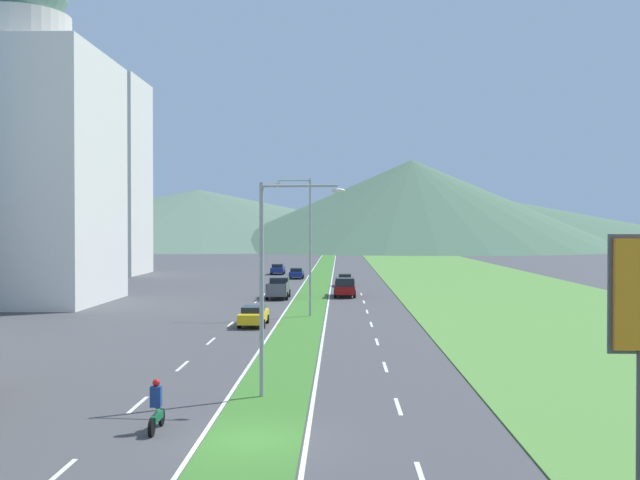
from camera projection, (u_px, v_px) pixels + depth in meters
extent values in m
plane|color=#424244|center=(253.00, 442.00, 24.24)|extent=(600.00, 600.00, 0.00)
cube|color=#387028|center=(315.00, 290.00, 84.21)|extent=(3.20, 240.00, 0.06)
cube|color=#518438|center=(498.00, 290.00, 83.67)|extent=(24.00, 240.00, 0.06)
cube|color=silver|center=(58.00, 474.00, 21.00)|extent=(0.16, 2.80, 0.01)
cube|color=silver|center=(138.00, 405.00, 29.31)|extent=(0.16, 2.80, 0.01)
cube|color=silver|center=(182.00, 366.00, 37.62)|extent=(0.16, 2.80, 0.01)
cube|color=silver|center=(211.00, 341.00, 45.93)|extent=(0.16, 2.80, 0.01)
cube|color=silver|center=(231.00, 324.00, 54.24)|extent=(0.16, 2.80, 0.01)
cube|color=silver|center=(245.00, 311.00, 62.55)|extent=(0.16, 2.80, 0.01)
cube|color=silver|center=(256.00, 302.00, 70.86)|extent=(0.16, 2.80, 0.01)
cube|color=silver|center=(265.00, 294.00, 79.17)|extent=(0.16, 2.80, 0.01)
cube|color=silver|center=(422.00, 478.00, 20.73)|extent=(0.16, 2.80, 0.01)
cube|color=silver|center=(398.00, 406.00, 29.04)|extent=(0.16, 2.80, 0.01)
cube|color=silver|center=(385.00, 367.00, 37.35)|extent=(0.16, 2.80, 0.01)
cube|color=silver|center=(377.00, 342.00, 45.66)|extent=(0.16, 2.80, 0.01)
cube|color=silver|center=(371.00, 324.00, 53.97)|extent=(0.16, 2.80, 0.01)
cube|color=silver|center=(367.00, 312.00, 62.28)|extent=(0.16, 2.80, 0.01)
cube|color=silver|center=(364.00, 302.00, 70.59)|extent=(0.16, 2.80, 0.01)
cube|color=silver|center=(361.00, 294.00, 78.89)|extent=(0.16, 2.80, 0.01)
cube|color=silver|center=(299.00, 290.00, 84.26)|extent=(0.16, 240.00, 0.01)
cube|color=silver|center=(330.00, 290.00, 84.17)|extent=(0.16, 240.00, 0.01)
cube|color=silver|center=(22.00, 178.00, 69.49)|extent=(15.38, 15.38, 23.21)
cylinder|color=beige|center=(21.00, 35.00, 69.29)|extent=(9.01, 9.01, 3.43)
cube|color=silver|center=(101.00, 177.00, 113.50)|extent=(12.67, 12.67, 29.51)
cone|color=#516B56|center=(199.00, 217.00, 316.93)|extent=(230.75, 230.75, 23.56)
cone|color=#47664C|center=(412.00, 204.00, 257.75)|extent=(141.11, 141.11, 30.67)
cone|color=#47664C|center=(485.00, 221.00, 311.90)|extent=(203.72, 203.72, 20.36)
cylinder|color=#99999E|center=(262.00, 290.00, 30.50)|extent=(0.18, 0.18, 8.80)
cylinder|color=#99999E|center=(300.00, 186.00, 30.28)|extent=(3.13, 0.33, 0.10)
ellipsoid|color=silver|center=(338.00, 191.00, 30.12)|extent=(0.56, 0.28, 0.20)
cylinder|color=#99999E|center=(310.00, 248.00, 58.61)|extent=(0.18, 0.18, 10.85)
cylinder|color=#99999E|center=(294.00, 181.00, 58.64)|extent=(2.60, 0.24, 0.10)
ellipsoid|color=silver|center=(277.00, 183.00, 58.75)|extent=(0.56, 0.28, 0.20)
cube|color=slate|center=(345.00, 281.00, 90.19)|extent=(1.71, 4.33, 0.63)
cube|color=black|center=(345.00, 276.00, 90.36)|extent=(1.47, 1.91, 0.51)
cylinder|color=black|center=(352.00, 284.00, 88.83)|extent=(0.22, 0.64, 0.64)
cylinder|color=black|center=(338.00, 284.00, 88.88)|extent=(0.22, 0.64, 0.64)
cylinder|color=black|center=(351.00, 283.00, 91.52)|extent=(0.22, 0.64, 0.64)
cylinder|color=black|center=(338.00, 283.00, 91.56)|extent=(0.22, 0.64, 0.64)
cube|color=navy|center=(297.00, 274.00, 103.74)|extent=(1.84, 4.41, 0.66)
cube|color=black|center=(296.00, 270.00, 103.55)|extent=(1.58, 1.94, 0.49)
cylinder|color=black|center=(291.00, 276.00, 105.13)|extent=(0.22, 0.64, 0.64)
cylinder|color=black|center=(303.00, 276.00, 105.09)|extent=(0.22, 0.64, 0.64)
cylinder|color=black|center=(290.00, 277.00, 102.40)|extent=(0.22, 0.64, 0.64)
cylinder|color=black|center=(302.00, 277.00, 102.36)|extent=(0.22, 0.64, 0.64)
cube|color=navy|center=(278.00, 270.00, 113.30)|extent=(1.89, 4.59, 0.74)
cube|color=black|center=(278.00, 266.00, 113.10)|extent=(1.63, 2.02, 0.52)
cylinder|color=black|center=(273.00, 272.00, 114.75)|extent=(0.22, 0.64, 0.64)
cylinder|color=black|center=(284.00, 272.00, 114.70)|extent=(0.22, 0.64, 0.64)
cylinder|color=black|center=(271.00, 273.00, 111.90)|extent=(0.22, 0.64, 0.64)
cylinder|color=black|center=(283.00, 273.00, 111.85)|extent=(0.22, 0.64, 0.64)
cube|color=yellow|center=(254.00, 316.00, 53.27)|extent=(1.75, 4.72, 0.69)
cube|color=black|center=(253.00, 309.00, 53.07)|extent=(1.50, 2.08, 0.41)
cylinder|color=black|center=(245.00, 319.00, 54.76)|extent=(0.22, 0.64, 0.64)
cylinder|color=black|center=(267.00, 319.00, 54.71)|extent=(0.22, 0.64, 0.64)
cylinder|color=black|center=(239.00, 324.00, 51.83)|extent=(0.22, 0.64, 0.64)
cylinder|color=black|center=(263.00, 324.00, 51.79)|extent=(0.22, 0.64, 0.64)
cube|color=maroon|center=(345.00, 289.00, 76.16)|extent=(2.00, 5.40, 0.80)
cube|color=black|center=(345.00, 282.00, 74.54)|extent=(1.84, 2.00, 0.80)
cube|color=maroon|center=(354.00, 282.00, 77.22)|extent=(0.10, 3.20, 0.44)
cube|color=maroon|center=(336.00, 282.00, 77.27)|extent=(0.10, 3.20, 0.44)
cube|color=maroon|center=(345.00, 281.00, 78.79)|extent=(1.84, 0.10, 0.44)
cylinder|color=black|center=(354.00, 294.00, 74.52)|extent=(0.26, 0.80, 0.80)
cylinder|color=black|center=(335.00, 294.00, 74.57)|extent=(0.26, 0.80, 0.80)
cylinder|color=black|center=(354.00, 291.00, 77.76)|extent=(0.26, 0.80, 0.80)
cylinder|color=black|center=(335.00, 291.00, 77.81)|extent=(0.26, 0.80, 0.80)
cube|color=#515459|center=(278.00, 290.00, 73.99)|extent=(2.00, 5.40, 0.80)
cube|color=black|center=(280.00, 281.00, 75.58)|extent=(1.84, 2.00, 0.80)
cube|color=#515459|center=(268.00, 285.00, 72.91)|extent=(0.10, 3.20, 0.44)
cube|color=#515459|center=(287.00, 285.00, 72.86)|extent=(0.10, 3.20, 0.44)
cube|color=#515459|center=(276.00, 286.00, 71.33)|extent=(1.84, 0.10, 0.44)
cylinder|color=black|center=(270.00, 293.00, 75.64)|extent=(0.26, 0.80, 0.80)
cylinder|color=black|center=(289.00, 293.00, 75.59)|extent=(0.26, 0.80, 0.80)
cylinder|color=black|center=(267.00, 296.00, 72.40)|extent=(0.26, 0.80, 0.80)
cylinder|color=black|center=(287.00, 296.00, 72.35)|extent=(0.26, 0.80, 0.80)
cylinder|color=black|center=(162.00, 417.00, 26.24)|extent=(0.10, 0.60, 0.60)
cylinder|color=black|center=(152.00, 428.00, 24.84)|extent=(0.12, 0.60, 0.60)
cube|color=#0C5128|center=(157.00, 417.00, 25.54)|extent=(0.20, 1.12, 0.25)
ellipsoid|color=#0C5128|center=(158.00, 405.00, 25.73)|extent=(0.24, 0.44, 0.24)
cube|color=navy|center=(156.00, 397.00, 25.43)|extent=(0.36, 0.28, 0.70)
sphere|color=red|center=(156.00, 383.00, 25.47)|extent=(0.26, 0.26, 0.26)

